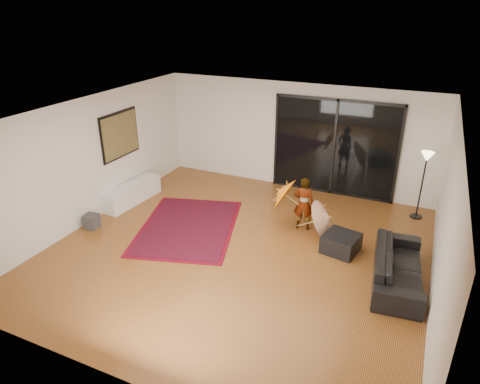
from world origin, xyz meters
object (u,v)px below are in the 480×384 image
Objects in this scene: child at (304,204)px; sofa at (398,267)px; media_console at (132,193)px; ottoman at (341,243)px.

sofa is at bearing 138.63° from child.
media_console is 0.81× the size of sofa.
child reaches higher than ottoman.
media_console is at bearing -5.95° from child.
child is at bearing 148.28° from ottoman.
child reaches higher than media_console.
sofa is 1.73× the size of child.
child is (-2.06, 1.16, 0.29)m from sofa.
child is (4.14, 0.43, 0.36)m from media_console.
media_console is 1.40× the size of child.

